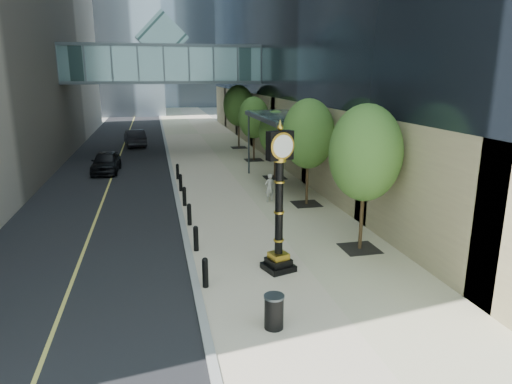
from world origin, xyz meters
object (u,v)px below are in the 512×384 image
street_clock (279,210)px  car_far (135,138)px  car_near (106,162)px  pedestrian (269,188)px  trash_bin (274,313)px

street_clock → car_far: (-5.83, 30.55, -1.45)m
car_near → car_far: bearing=84.8°
pedestrian → car_far: (-7.70, 21.86, -0.01)m
trash_bin → pedestrian: pedestrian is taller
street_clock → car_near: 20.11m
street_clock → pedestrian: street_clock is taller
street_clock → trash_bin: bearing=-124.3°
street_clock → car_near: size_ratio=1.16×
street_clock → pedestrian: 9.01m
trash_bin → car_near: bearing=105.8°
trash_bin → car_far: car_far is taller
street_clock → trash_bin: street_clock is taller
trash_bin → car_far: size_ratio=0.19×
pedestrian → car_far: bearing=-93.0°
street_clock → trash_bin: 4.18m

